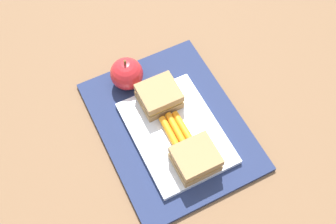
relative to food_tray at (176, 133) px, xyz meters
The scene contains 7 objects.
ground_plane 0.03m from the food_tray, ahead, with size 2.40×2.40×0.00m, color brown.
lunchbag_mat 0.03m from the food_tray, ahead, with size 0.36×0.28×0.01m, color navy.
food_tray is the anchor object (origin of this frame).
sandwich_half_left 0.08m from the food_tray, behind, with size 0.07×0.08×0.04m.
sandwich_half_right 0.08m from the food_tray, ahead, with size 0.07×0.08×0.04m.
carrot_sticks_bundle 0.01m from the food_tray, 166.17° to the left, with size 0.08×0.04×0.02m.
apple 0.17m from the food_tray, 13.17° to the left, with size 0.07×0.07×0.08m.
Camera 1 is at (-0.35, 0.18, 0.76)m, focal length 43.96 mm.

